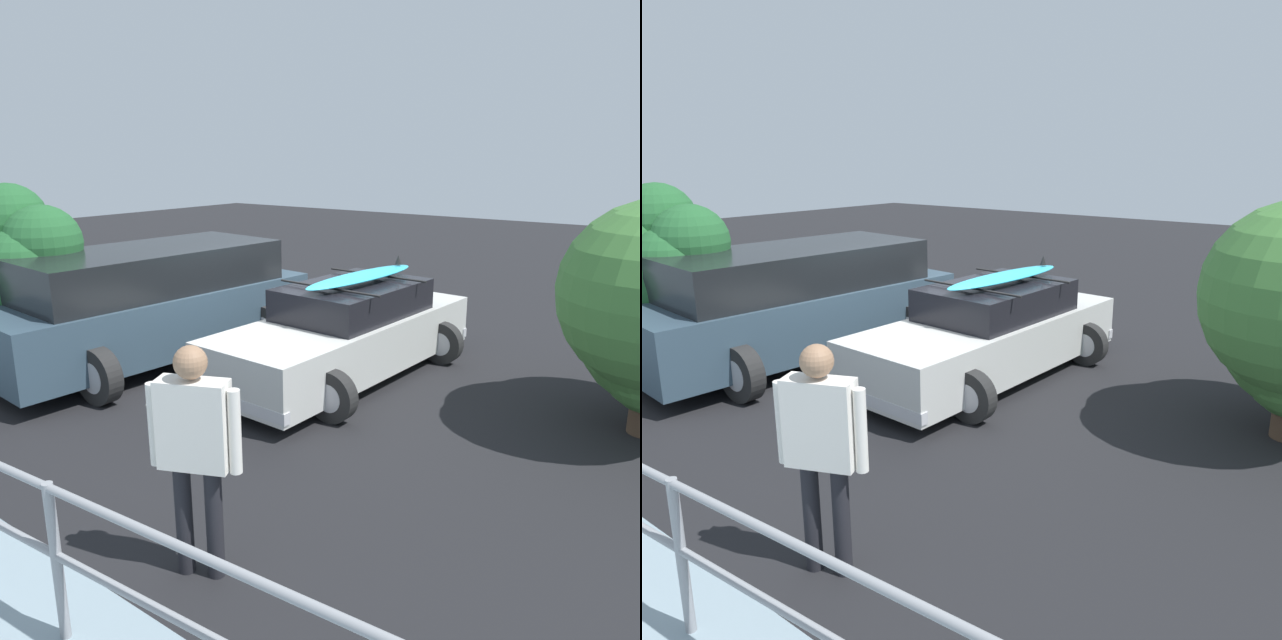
% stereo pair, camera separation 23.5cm
% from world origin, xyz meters
% --- Properties ---
extents(ground_plane, '(44.00, 44.00, 0.02)m').
position_xyz_m(ground_plane, '(0.00, 0.00, -0.01)').
color(ground_plane, black).
rests_on(ground_plane, ground).
extents(parking_stripe, '(0.12, 4.73, 0.00)m').
position_xyz_m(parking_stripe, '(0.68, -0.31, 0.00)').
color(parking_stripe, silver).
rests_on(parking_stripe, ground).
extents(sedan_car, '(2.35, 4.42, 1.59)m').
position_xyz_m(sedan_car, '(-0.69, -0.34, 0.63)').
color(sedan_car, silver).
rests_on(sedan_car, ground).
extents(suv_car, '(2.90, 5.16, 1.71)m').
position_xyz_m(suv_car, '(2.05, 0.79, 0.89)').
color(suv_car, '#334756').
rests_on(suv_car, ground).
extents(person_bystander, '(0.65, 0.39, 1.80)m').
position_xyz_m(person_bystander, '(-2.21, 3.89, 1.08)').
color(person_bystander, black).
rests_on(person_bystander, ground).
extents(bush_near_right, '(1.81, 1.72, 2.65)m').
position_xyz_m(bush_near_right, '(3.46, 2.07, 1.40)').
color(bush_near_right, '#4C3828').
rests_on(bush_near_right, ground).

